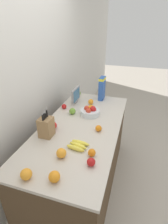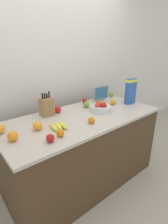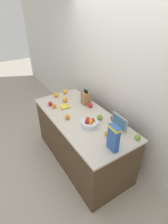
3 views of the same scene
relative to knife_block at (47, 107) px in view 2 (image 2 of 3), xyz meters
The scene contains 19 objects.
ground_plane 1.08m from the knife_block, 42.37° to the right, with size 14.00×14.00×0.00m, color #B2A899.
wall_back 0.56m from the knife_block, 50.83° to the left, with size 9.00×0.06×2.60m.
counter 0.69m from the knife_block, 42.37° to the right, with size 1.86×0.85×0.90m.
knife_block is the anchor object (origin of this frame).
small_monitor 0.85m from the knife_block, ahead, with size 0.28×0.03×0.22m.
cereal_box 1.14m from the knife_block, 16.91° to the right, with size 0.16×0.08×0.34m.
fruit_bowl 0.64m from the knife_block, 28.26° to the right, with size 0.24×0.24×0.12m.
banana_bunch 0.38m from the knife_block, 102.41° to the right, with size 0.15×0.21×0.04m.
apple_by_knife_block 1.14m from the knife_block, ahead, with size 0.07×0.07×0.07m, color #6B9E33.
apple_rightmost 0.63m from the knife_block, ahead, with size 0.07×0.07×0.07m, color red.
apple_middle 0.15m from the knife_block, ahead, with size 0.08×0.08×0.08m, color red.
apple_leftmost 0.61m from the knife_block, 116.17° to the right, with size 0.07×0.07×0.07m, color red.
apple_rear 0.53m from the knife_block, ahead, with size 0.08×0.08×0.08m, color #6B9E33.
orange_by_cereal 0.55m from the knife_block, 63.68° to the right, with size 0.07×0.07×0.07m, color orange.
orange_front_center 0.90m from the knife_block, 14.62° to the right, with size 0.08×0.08×0.08m, color orange.
orange_back_center 0.56m from the knife_block, 167.49° to the right, with size 0.09×0.09×0.09m, color orange.
orange_front_left 0.60m from the knife_block, 146.56° to the right, with size 0.09×0.09×0.09m, color orange.
orange_near_bowl 0.55m from the knife_block, 106.50° to the right, with size 0.07×0.07×0.07m, color orange.
orange_mid_left 0.38m from the knife_block, 131.92° to the right, with size 0.09×0.09×0.09m, color orange.
Camera 2 is at (-1.16, -1.42, 1.65)m, focal length 28.00 mm.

